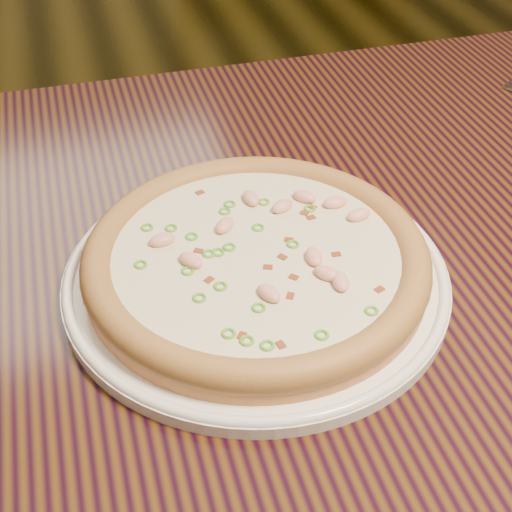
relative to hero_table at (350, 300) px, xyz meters
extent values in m
plane|color=black|center=(-0.34, 0.50, -0.65)|extent=(9.00, 9.00, 0.00)
cube|color=black|center=(0.00, 0.00, 0.08)|extent=(1.20, 0.80, 0.04)
cylinder|color=white|center=(-0.12, -0.05, 0.10)|extent=(0.35, 0.35, 0.01)
torus|color=white|center=(-0.12, -0.05, 0.11)|extent=(0.34, 0.34, 0.01)
cylinder|color=tan|center=(-0.12, -0.05, 0.12)|extent=(0.30, 0.30, 0.02)
torus|color=#AE7742|center=(-0.12, -0.05, 0.13)|extent=(0.31, 0.31, 0.03)
cylinder|color=#E9EBC0|center=(-0.12, -0.05, 0.13)|extent=(0.26, 0.26, 0.00)
ellipsoid|color=#F2B29E|center=(-0.06, -0.11, 0.14)|extent=(0.02, 0.03, 0.01)
ellipsoid|color=#F2B29E|center=(-0.07, -0.07, 0.14)|extent=(0.02, 0.03, 0.01)
ellipsoid|color=#F2B29E|center=(-0.13, -0.11, 0.14)|extent=(0.02, 0.03, 0.01)
ellipsoid|color=#F2B29E|center=(-0.18, -0.05, 0.14)|extent=(0.03, 0.03, 0.01)
ellipsoid|color=#F2B29E|center=(-0.03, 0.00, 0.14)|extent=(0.02, 0.01, 0.01)
ellipsoid|color=#F2B29E|center=(-0.14, -0.01, 0.14)|extent=(0.03, 0.03, 0.01)
ellipsoid|color=#F2B29E|center=(-0.05, 0.01, 0.14)|extent=(0.03, 0.03, 0.01)
ellipsoid|color=#F2B29E|center=(-0.07, -0.10, 0.14)|extent=(0.03, 0.03, 0.01)
ellipsoid|color=#F2B29E|center=(-0.20, -0.02, 0.14)|extent=(0.03, 0.02, 0.01)
ellipsoid|color=#F2B29E|center=(-0.01, -0.03, 0.14)|extent=(0.03, 0.02, 0.01)
ellipsoid|color=#F2B29E|center=(-0.10, 0.03, 0.14)|extent=(0.02, 0.03, 0.01)
ellipsoid|color=#F2B29E|center=(-0.08, 0.00, 0.14)|extent=(0.03, 0.02, 0.01)
cube|color=maroon|center=(-0.13, -0.16, 0.13)|extent=(0.01, 0.01, 0.00)
cube|color=maroon|center=(-0.12, -0.07, 0.13)|extent=(0.01, 0.01, 0.00)
cube|color=maroon|center=(-0.11, -0.11, 0.13)|extent=(0.01, 0.01, 0.00)
cube|color=maroon|center=(-0.06, -0.01, 0.13)|extent=(0.01, 0.01, 0.00)
cube|color=maroon|center=(-0.05, 0.00, 0.13)|extent=(0.01, 0.01, 0.00)
cube|color=maroon|center=(-0.04, -0.13, 0.13)|extent=(0.01, 0.01, 0.00)
cube|color=maroon|center=(-0.05, -0.07, 0.13)|extent=(0.01, 0.01, 0.00)
cube|color=maroon|center=(-0.17, -0.04, 0.13)|extent=(0.01, 0.01, 0.00)
cube|color=maroon|center=(-0.10, -0.06, 0.13)|extent=(0.01, 0.01, 0.00)
cube|color=maroon|center=(-0.06, -0.02, 0.13)|extent=(0.01, 0.01, 0.00)
cube|color=maroon|center=(-0.15, 0.05, 0.13)|extent=(0.01, 0.01, 0.00)
cube|color=maroon|center=(-0.14, -0.01, 0.13)|extent=(0.01, 0.01, 0.00)
cube|color=maroon|center=(-0.17, -0.08, 0.13)|extent=(0.01, 0.01, 0.00)
cube|color=maroon|center=(-0.09, -0.04, 0.13)|extent=(0.01, 0.01, 0.00)
cube|color=maroon|center=(-0.16, -0.15, 0.13)|extent=(0.01, 0.01, 0.00)
cube|color=maroon|center=(-0.10, -0.09, 0.13)|extent=(0.01, 0.01, 0.00)
torus|color=#53A127|center=(-0.17, -0.01, 0.13)|extent=(0.02, 0.02, 0.00)
torus|color=#53A127|center=(-0.16, -0.09, 0.13)|extent=(0.01, 0.01, 0.00)
torus|color=#53A127|center=(-0.13, 0.02, 0.13)|extent=(0.01, 0.01, 0.00)
torus|color=#53A127|center=(-0.18, -0.06, 0.13)|extent=(0.02, 0.02, 0.00)
torus|color=#53A127|center=(-0.16, -0.04, 0.13)|extent=(0.01, 0.01, 0.00)
torus|color=#53A127|center=(-0.22, -0.04, 0.13)|extent=(0.01, 0.01, 0.00)
torus|color=#53A127|center=(-0.14, -0.16, 0.13)|extent=(0.02, 0.02, 0.00)
torus|color=#53A127|center=(-0.05, 0.00, 0.13)|extent=(0.01, 0.01, 0.00)
torus|color=#53A127|center=(-0.05, -0.15, 0.13)|extent=(0.01, 0.01, 0.00)
torus|color=#53A127|center=(-0.10, -0.16, 0.13)|extent=(0.02, 0.02, 0.00)
torus|color=#53A127|center=(-0.18, -0.10, 0.13)|extent=(0.02, 0.02, 0.00)
torus|color=#53A127|center=(-0.17, -0.14, 0.13)|extent=(0.02, 0.02, 0.00)
torus|color=#53A127|center=(-0.16, -0.15, 0.13)|extent=(0.02, 0.02, 0.00)
torus|color=#53A127|center=(-0.13, 0.02, 0.13)|extent=(0.02, 0.02, 0.00)
torus|color=#53A127|center=(-0.14, -0.12, 0.13)|extent=(0.02, 0.02, 0.00)
torus|color=#53A127|center=(-0.09, 0.02, 0.13)|extent=(0.02, 0.02, 0.00)
torus|color=#53A127|center=(-0.19, 0.00, 0.13)|extent=(0.02, 0.02, 0.00)
torus|color=#53A127|center=(-0.14, -0.04, 0.13)|extent=(0.02, 0.02, 0.00)
torus|color=#53A127|center=(-0.15, -0.04, 0.13)|extent=(0.01, 0.01, 0.00)
torus|color=#53A127|center=(-0.21, 0.01, 0.13)|extent=(0.01, 0.01, 0.00)
torus|color=#53A127|center=(-0.11, -0.02, 0.13)|extent=(0.01, 0.01, 0.00)
torus|color=#53A127|center=(-0.09, -0.05, 0.13)|extent=(0.02, 0.02, 0.00)
camera|label=1|loc=(-0.25, -0.52, 0.53)|focal=50.00mm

